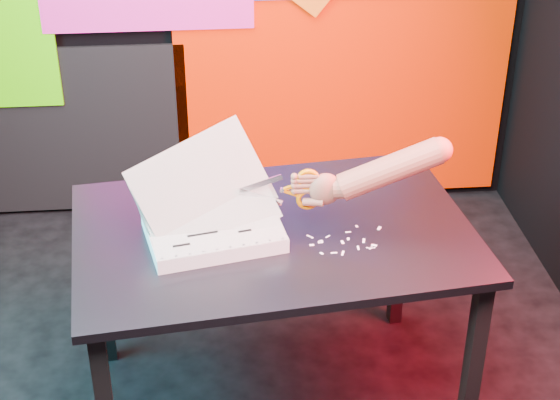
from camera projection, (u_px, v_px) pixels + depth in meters
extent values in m
cube|color=red|center=(344.00, 44.00, 4.01)|extent=(1.60, 0.02, 1.60)
cube|color=black|center=(53.00, 132.00, 4.11)|extent=(1.30, 0.02, 0.85)
cube|color=black|center=(101.00, 283.00, 3.20)|extent=(0.06, 0.06, 0.72)
cube|color=black|center=(472.00, 371.00, 2.78)|extent=(0.06, 0.06, 0.72)
cube|color=black|center=(400.00, 248.00, 3.41)|extent=(0.06, 0.06, 0.72)
cube|color=black|center=(273.00, 233.00, 2.80)|extent=(1.38, 1.00, 0.03)
cube|color=silver|center=(213.00, 232.00, 2.73)|extent=(0.47, 0.39, 0.05)
cube|color=silver|center=(213.00, 225.00, 2.72)|extent=(0.47, 0.38, 0.00)
cube|color=silver|center=(213.00, 224.00, 2.72)|extent=(0.46, 0.36, 0.13)
cube|color=silver|center=(209.00, 215.00, 2.72)|extent=(0.48, 0.35, 0.22)
cube|color=silver|center=(206.00, 200.00, 2.71)|extent=(0.49, 0.30, 0.31)
cube|color=silver|center=(202.00, 185.00, 2.70)|extent=(0.49, 0.26, 0.36)
cylinder|color=#2A2A2D|center=(162.00, 258.00, 2.56)|extent=(0.01, 0.01, 0.00)
cylinder|color=#2A2A2D|center=(176.00, 256.00, 2.57)|extent=(0.01, 0.01, 0.00)
cylinder|color=#2A2A2D|center=(190.00, 254.00, 2.58)|extent=(0.01, 0.01, 0.00)
cylinder|color=#2A2A2D|center=(203.00, 251.00, 2.59)|extent=(0.01, 0.01, 0.00)
cylinder|color=#2A2A2D|center=(217.00, 249.00, 2.60)|extent=(0.01, 0.01, 0.00)
cylinder|color=#2A2A2D|center=(230.00, 247.00, 2.61)|extent=(0.01, 0.01, 0.00)
cylinder|color=#2A2A2D|center=(244.00, 245.00, 2.62)|extent=(0.01, 0.01, 0.00)
cylinder|color=#2A2A2D|center=(257.00, 242.00, 2.63)|extent=(0.01, 0.01, 0.00)
cylinder|color=#2A2A2D|center=(270.00, 240.00, 2.64)|extent=(0.01, 0.01, 0.00)
cylinder|color=#2A2A2D|center=(283.00, 238.00, 2.65)|extent=(0.01, 0.01, 0.00)
cylinder|color=#2A2A2D|center=(147.00, 212.00, 2.79)|extent=(0.01, 0.01, 0.00)
cylinder|color=#2A2A2D|center=(159.00, 210.00, 2.80)|extent=(0.01, 0.01, 0.00)
cylinder|color=#2A2A2D|center=(172.00, 208.00, 2.81)|extent=(0.01, 0.01, 0.00)
cylinder|color=#2A2A2D|center=(185.00, 206.00, 2.82)|extent=(0.01, 0.01, 0.00)
cylinder|color=#2A2A2D|center=(197.00, 204.00, 2.83)|extent=(0.01, 0.01, 0.00)
cylinder|color=#2A2A2D|center=(209.00, 202.00, 2.84)|extent=(0.01, 0.01, 0.00)
cylinder|color=#2A2A2D|center=(222.00, 201.00, 2.85)|extent=(0.01, 0.01, 0.00)
cylinder|color=#2A2A2D|center=(234.00, 199.00, 2.86)|extent=(0.01, 0.01, 0.00)
cylinder|color=#2A2A2D|center=(246.00, 197.00, 2.87)|extent=(0.01, 0.01, 0.00)
cylinder|color=#2A2A2D|center=(258.00, 195.00, 2.88)|extent=(0.01, 0.01, 0.00)
cube|color=black|center=(179.00, 221.00, 2.74)|extent=(0.08, 0.03, 0.00)
cube|color=black|center=(217.00, 218.00, 2.75)|extent=(0.06, 0.02, 0.00)
cube|color=black|center=(203.00, 234.00, 2.67)|extent=(0.10, 0.03, 0.00)
cube|color=black|center=(245.00, 231.00, 2.69)|extent=(0.04, 0.02, 0.00)
cube|color=black|center=(181.00, 245.00, 2.62)|extent=(0.06, 0.02, 0.00)
cube|color=silver|center=(261.00, 184.00, 2.71)|extent=(0.14, 0.01, 0.07)
cube|color=silver|center=(261.00, 197.00, 2.73)|extent=(0.14, 0.01, 0.07)
cylinder|color=silver|center=(282.00, 190.00, 2.72)|extent=(0.02, 0.01, 0.01)
cube|color=#D26900|center=(290.00, 193.00, 2.73)|extent=(0.05, 0.01, 0.03)
cube|color=#D26900|center=(290.00, 187.00, 2.72)|extent=(0.05, 0.01, 0.03)
torus|color=#D26900|center=(308.00, 180.00, 2.71)|extent=(0.08, 0.02, 0.08)
torus|color=#D26900|center=(308.00, 199.00, 2.74)|extent=(0.08, 0.02, 0.08)
ellipsoid|color=brown|center=(325.00, 189.00, 2.73)|extent=(0.11, 0.06, 0.11)
cylinder|color=brown|center=(308.00, 191.00, 2.73)|extent=(0.08, 0.02, 0.02)
cylinder|color=brown|center=(308.00, 185.00, 2.72)|extent=(0.08, 0.02, 0.02)
cylinder|color=brown|center=(308.00, 180.00, 2.71)|extent=(0.07, 0.02, 0.02)
cylinder|color=brown|center=(308.00, 176.00, 2.70)|extent=(0.06, 0.02, 0.02)
cylinder|color=brown|center=(313.00, 202.00, 2.73)|extent=(0.07, 0.05, 0.03)
cylinder|color=brown|center=(342.00, 188.00, 2.73)|extent=(0.07, 0.08, 0.07)
cylinder|color=brown|center=(390.00, 169.00, 2.70)|extent=(0.34, 0.11, 0.21)
sphere|color=brown|center=(440.00, 150.00, 2.67)|extent=(0.08, 0.08, 0.08)
cube|color=white|center=(334.00, 253.00, 2.67)|extent=(0.02, 0.01, 0.00)
cube|color=white|center=(322.00, 253.00, 2.67)|extent=(0.01, 0.02, 0.00)
cube|color=white|center=(371.00, 248.00, 2.70)|extent=(0.03, 0.01, 0.00)
cube|color=white|center=(364.00, 241.00, 2.73)|extent=(0.01, 0.03, 0.00)
cube|color=white|center=(342.00, 242.00, 2.72)|extent=(0.01, 0.02, 0.00)
cube|color=white|center=(357.00, 226.00, 2.81)|extent=(0.01, 0.01, 0.00)
cube|color=white|center=(358.00, 248.00, 2.70)|extent=(0.01, 0.02, 0.00)
cube|color=white|center=(321.00, 241.00, 2.73)|extent=(0.02, 0.01, 0.00)
cube|color=white|center=(343.00, 253.00, 2.67)|extent=(0.01, 0.03, 0.00)
cube|color=white|center=(374.00, 245.00, 2.71)|extent=(0.02, 0.02, 0.00)
cube|color=white|center=(348.00, 232.00, 2.78)|extent=(0.02, 0.01, 0.00)
cube|color=white|center=(328.00, 236.00, 2.75)|extent=(0.02, 0.02, 0.00)
cube|color=white|center=(320.00, 242.00, 2.72)|extent=(0.02, 0.01, 0.00)
cube|color=white|center=(310.00, 237.00, 2.75)|extent=(0.02, 0.02, 0.00)
cube|color=white|center=(348.00, 239.00, 2.74)|extent=(0.01, 0.01, 0.00)
cube|color=white|center=(312.00, 245.00, 2.71)|extent=(0.02, 0.01, 0.00)
cube|color=white|center=(379.00, 228.00, 2.80)|extent=(0.02, 0.02, 0.00)
cube|color=white|center=(371.00, 248.00, 2.70)|extent=(0.02, 0.02, 0.00)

